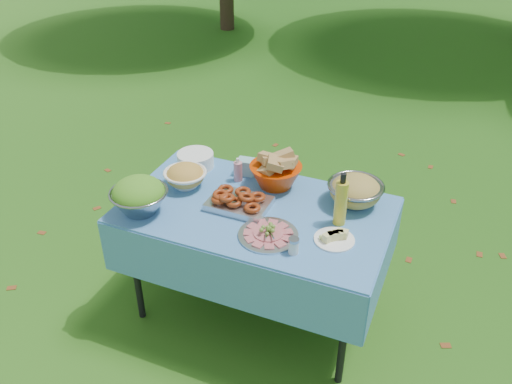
% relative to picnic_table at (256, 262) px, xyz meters
% --- Properties ---
extents(ground, '(80.00, 80.00, 0.00)m').
position_rel_picnic_table_xyz_m(ground, '(0.00, 0.00, -0.38)').
color(ground, '#0A370A').
rests_on(ground, ground).
extents(picnic_table, '(1.46, 0.86, 0.76)m').
position_rel_picnic_table_xyz_m(picnic_table, '(0.00, 0.00, 0.00)').
color(picnic_table, '#84C6FF').
rests_on(picnic_table, ground).
extents(salad_bowl, '(0.39, 0.39, 0.20)m').
position_rel_picnic_table_xyz_m(salad_bowl, '(-0.57, -0.27, 0.48)').
color(salad_bowl, '#93959B').
rests_on(salad_bowl, picnic_table).
extents(pasta_bowl_white, '(0.26, 0.26, 0.14)m').
position_rel_picnic_table_xyz_m(pasta_bowl_white, '(-0.47, 0.06, 0.45)').
color(pasta_bowl_white, white).
rests_on(pasta_bowl_white, picnic_table).
extents(plate_stack, '(0.30, 0.30, 0.09)m').
position_rel_picnic_table_xyz_m(plate_stack, '(-0.52, 0.29, 0.43)').
color(plate_stack, white).
rests_on(plate_stack, picnic_table).
extents(wipes_box, '(0.12, 0.09, 0.10)m').
position_rel_picnic_table_xyz_m(wipes_box, '(-0.20, 0.33, 0.43)').
color(wipes_box, '#8ACAD1').
rests_on(wipes_box, picnic_table).
extents(sanitizer_bottle, '(0.07, 0.07, 0.15)m').
position_rel_picnic_table_xyz_m(sanitizer_bottle, '(-0.21, 0.24, 0.45)').
color(sanitizer_bottle, '#CC808D').
rests_on(sanitizer_bottle, picnic_table).
extents(bread_bowl, '(0.31, 0.31, 0.20)m').
position_rel_picnic_table_xyz_m(bread_bowl, '(0.01, 0.27, 0.48)').
color(bread_bowl, '#CA3403').
rests_on(bread_bowl, picnic_table).
extents(pasta_bowl_steel, '(0.40, 0.40, 0.16)m').
position_rel_picnic_table_xyz_m(pasta_bowl_steel, '(0.48, 0.27, 0.46)').
color(pasta_bowl_steel, '#93959B').
rests_on(pasta_bowl_steel, picnic_table).
extents(fried_tray, '(0.33, 0.24, 0.08)m').
position_rel_picnic_table_xyz_m(fried_tray, '(-0.09, -0.02, 0.42)').
color(fried_tray, '#BABABF').
rests_on(fried_tray, picnic_table).
extents(charcuterie_platter, '(0.41, 0.41, 0.07)m').
position_rel_picnic_table_xyz_m(charcuterie_platter, '(0.16, -0.20, 0.42)').
color(charcuterie_platter, silver).
rests_on(charcuterie_platter, picnic_table).
extents(oil_bottle, '(0.08, 0.08, 0.30)m').
position_rel_picnic_table_xyz_m(oil_bottle, '(0.46, 0.05, 0.53)').
color(oil_bottle, gold).
rests_on(oil_bottle, picnic_table).
extents(cheese_plate, '(0.22, 0.22, 0.06)m').
position_rel_picnic_table_xyz_m(cheese_plate, '(0.48, -0.11, 0.41)').
color(cheese_plate, white).
rests_on(cheese_plate, picnic_table).
extents(shaker, '(0.06, 0.06, 0.09)m').
position_rel_picnic_table_xyz_m(shaker, '(0.32, -0.28, 0.42)').
color(shaker, silver).
rests_on(shaker, picnic_table).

